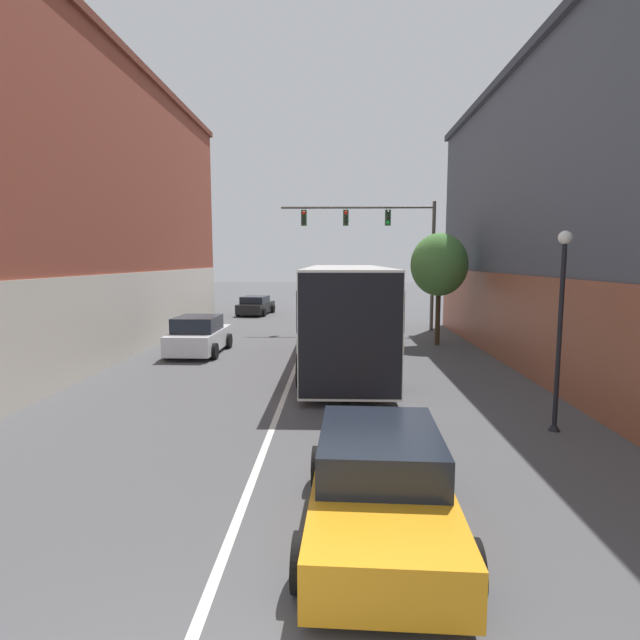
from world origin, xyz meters
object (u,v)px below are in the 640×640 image
parked_car_left_mid (199,336)px  traffic_signal_gantry (383,235)px  street_tree_near (439,265)px  street_lamp (560,325)px  bus (346,310)px  hatchback_foreground (380,483)px  parked_car_left_near (256,306)px

parked_car_left_mid → traffic_signal_gantry: traffic_signal_gantry is taller
street_tree_near → street_lamp: bearing=-88.2°
bus → street_lamp: 8.25m
parked_car_left_mid → street_lamp: 13.49m
parked_car_left_mid → street_tree_near: street_tree_near is taller
traffic_signal_gantry → street_tree_near: 5.20m
street_lamp → hatchback_foreground: bearing=-135.3°
hatchback_foreground → parked_car_left_near: (-6.08, 26.98, -0.05)m
hatchback_foreground → street_lamp: street_lamp is taller
parked_car_left_mid → traffic_signal_gantry: 11.25m
street_lamp → bus: bearing=122.4°
parked_car_left_near → street_lamp: bearing=-149.3°
hatchback_foreground → street_lamp: size_ratio=0.99×
bus → street_tree_near: 5.94m
hatchback_foreground → parked_car_left_near: 27.66m
parked_car_left_near → parked_car_left_mid: 14.19m
hatchback_foreground → street_tree_near: 15.82m
hatchback_foreground → parked_car_left_near: bearing=14.7°
bus → traffic_signal_gantry: traffic_signal_gantry is taller
street_tree_near → parked_car_left_mid: bearing=-166.8°
parked_car_left_mid → street_tree_near: size_ratio=0.80×
hatchback_foreground → parked_car_left_mid: size_ratio=1.11×
traffic_signal_gantry → parked_car_left_near: bearing=137.1°
parked_car_left_near → street_tree_near: size_ratio=0.85×
parked_car_left_mid → parked_car_left_near: bearing=0.6°
traffic_signal_gantry → street_tree_near: traffic_signal_gantry is taller
parked_car_left_near → hatchback_foreground: bearing=-160.7°
street_tree_near → hatchback_foreground: bearing=-104.1°
parked_car_left_mid → street_tree_near: bearing=-76.4°
parked_car_left_near → street_lamp: street_lamp is taller
traffic_signal_gantry → street_tree_near: bearing=-66.3°
bus → parked_car_left_near: bearing=20.0°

